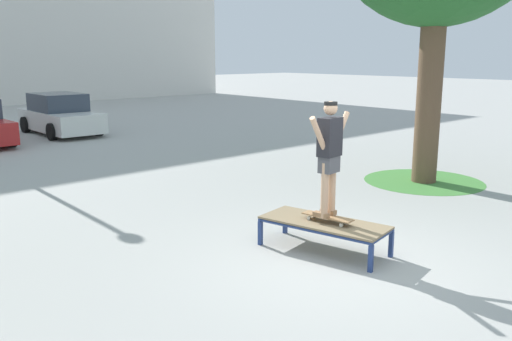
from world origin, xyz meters
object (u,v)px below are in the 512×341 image
(skate_box, at_px, (324,224))
(skater, at_px, (329,151))
(car_white, at_px, (60,115))
(skateboard, at_px, (328,217))

(skate_box, bearing_deg, skater, -78.80)
(skate_box, distance_m, skater, 1.12)
(skater, bearing_deg, skate_box, 101.20)
(skate_box, relative_size, car_white, 0.48)
(skateboard, distance_m, skater, 0.99)
(skater, height_order, car_white, skater)
(car_white, bearing_deg, skate_box, -98.75)
(skate_box, relative_size, skater, 1.19)
(car_white, bearing_deg, skateboard, -98.68)
(skate_box, height_order, car_white, car_white)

